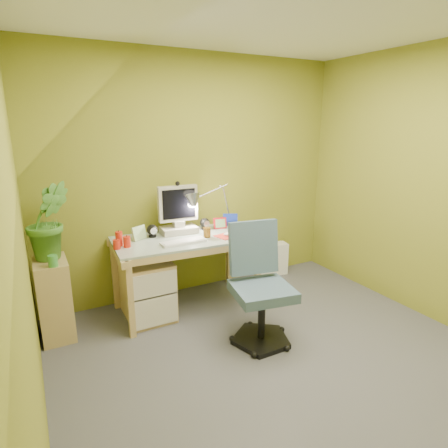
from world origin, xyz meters
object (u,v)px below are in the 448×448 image
monitor (178,205)px  potted_plant (49,221)px  side_ledge (54,299)px  desk (187,272)px  task_chair (262,290)px  radiator (271,259)px  desk_lamp (220,196)px

monitor → potted_plant: 1.14m
potted_plant → side_ledge: bearing=-123.9°
desk → side_ledge: (-1.16, 0.03, -0.01)m
task_chair → radiator: size_ratio=2.49×
monitor → desk: bearing=-86.8°
desk → radiator: size_ratio=3.53×
side_ledge → task_chair: 1.71m
potted_plant → task_chair: potted_plant is taller
desk_lamp → task_chair: desk_lamp is taller
monitor → side_ledge: size_ratio=0.83×
task_chair → desk_lamp: bearing=91.5°
desk → potted_plant: 1.30m
monitor → task_chair: size_ratio=0.60×
task_chair → side_ledge: bearing=159.0°
side_ledge → task_chair: (1.46, -0.88, 0.13)m
radiator → monitor: bearing=-165.4°
desk → potted_plant: potted_plant is taller
desk_lamp → task_chair: bearing=-106.6°
side_ledge → potted_plant: (0.03, 0.05, 0.65)m
monitor → side_ledge: bearing=-169.3°
task_chair → radiator: 1.46m
side_ledge → task_chair: task_chair is taller
task_chair → radiator: (0.88, 1.13, -0.28)m
monitor → side_ledge: (-1.16, -0.15, -0.65)m
desk → desk_lamp: size_ratio=2.06×
monitor → task_chair: (0.30, -1.03, -0.52)m
monitor → potted_plant: (-1.13, -0.10, 0.01)m
monitor → potted_plant: size_ratio=0.88×
monitor → side_ledge: 1.34m
desk → potted_plant: (-1.13, 0.08, 0.64)m
desk_lamp → radiator: (0.73, 0.10, -0.84)m
desk → radiator: (1.18, 0.28, -0.17)m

